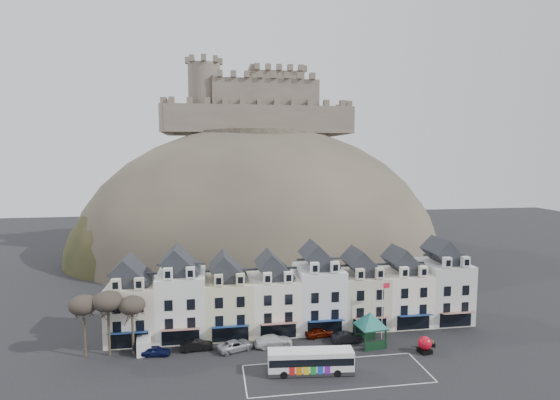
% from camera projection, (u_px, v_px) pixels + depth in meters
% --- Properties ---
extents(ground, '(300.00, 300.00, 0.00)m').
position_uv_depth(ground, '(323.00, 380.00, 50.83)').
color(ground, black).
rests_on(ground, ground).
extents(coach_bay_markings, '(22.00, 7.50, 0.01)m').
position_uv_depth(coach_bay_markings, '(336.00, 374.00, 52.37)').
color(coach_bay_markings, silver).
rests_on(coach_bay_markings, ground).
extents(townhouse_terrace, '(54.40, 9.35, 11.80)m').
position_uv_depth(townhouse_terrace, '(298.00, 293.00, 66.01)').
color(townhouse_terrace, beige).
rests_on(townhouse_terrace, ground).
extents(castle_hill, '(100.00, 76.00, 68.00)m').
position_uv_depth(castle_hill, '(264.00, 251.00, 118.78)').
color(castle_hill, '#3D362F').
rests_on(castle_hill, ground).
extents(castle, '(50.20, 22.20, 22.00)m').
position_uv_depth(castle, '(258.00, 105.00, 121.48)').
color(castle, '#64574C').
rests_on(castle, ground).
extents(tree_left_far, '(3.61, 3.61, 8.24)m').
position_uv_depth(tree_left_far, '(83.00, 306.00, 55.99)').
color(tree_left_far, '#3A3124').
rests_on(tree_left_far, ground).
extents(tree_left_mid, '(3.78, 3.78, 8.64)m').
position_uv_depth(tree_left_mid, '(108.00, 302.00, 56.41)').
color(tree_left_mid, '#3A3124').
rests_on(tree_left_mid, ground).
extents(tree_left_near, '(3.43, 3.43, 7.84)m').
position_uv_depth(tree_left_near, '(132.00, 306.00, 56.94)').
color(tree_left_near, '#3A3124').
rests_on(tree_left_near, ground).
extents(bus, '(10.44, 3.35, 2.89)m').
position_uv_depth(bus, '(311.00, 360.00, 52.34)').
color(bus, '#262628').
rests_on(bus, ground).
extents(bus_shelter, '(7.43, 7.43, 4.76)m').
position_uv_depth(bus_shelter, '(371.00, 320.00, 59.77)').
color(bus_shelter, black).
rests_on(bus_shelter, ground).
extents(red_buoy, '(1.79, 1.79, 2.21)m').
position_uv_depth(red_buoy, '(425.00, 345.00, 57.79)').
color(red_buoy, black).
rests_on(red_buoy, ground).
extents(flagpole, '(1.19, 0.31, 8.34)m').
position_uv_depth(flagpole, '(383.00, 306.00, 61.94)').
color(flagpole, silver).
rests_on(flagpole, ground).
extents(white_van, '(2.38, 4.41, 1.92)m').
position_uv_depth(white_van, '(144.00, 344.00, 58.38)').
color(white_van, silver).
rests_on(white_van, ground).
extents(planter_west, '(1.04, 0.74, 0.94)m').
position_uv_depth(planter_west, '(432.00, 343.00, 59.73)').
color(planter_west, black).
rests_on(planter_west, ground).
extents(planter_east, '(1.05, 0.69, 0.98)m').
position_uv_depth(planter_east, '(423.00, 344.00, 59.38)').
color(planter_east, black).
rests_on(planter_east, ground).
extents(car_navy, '(3.90, 1.91, 1.28)m').
position_uv_depth(car_navy, '(156.00, 351.00, 57.02)').
color(car_navy, '#0B123A').
rests_on(car_navy, ground).
extents(car_black, '(4.44, 1.85, 1.43)m').
position_uv_depth(car_black, '(197.00, 345.00, 58.58)').
color(car_black, black).
rests_on(car_black, ground).
extents(car_silver, '(5.35, 3.89, 1.37)m').
position_uv_depth(car_silver, '(236.00, 345.00, 58.62)').
color(car_silver, '#A8AAAF').
rests_on(car_silver, ground).
extents(car_white, '(5.60, 2.91, 1.55)m').
position_uv_depth(car_white, '(273.00, 341.00, 59.87)').
color(car_white, silver).
rests_on(car_white, ground).
extents(car_maroon, '(4.49, 2.47, 1.45)m').
position_uv_depth(car_maroon, '(319.00, 332.00, 62.95)').
color(car_maroon, '#501004').
rests_on(car_maroon, ground).
extents(car_charcoal, '(4.48, 1.68, 1.46)m').
position_uv_depth(car_charcoal, '(347.00, 337.00, 61.02)').
color(car_charcoal, black).
rests_on(car_charcoal, ground).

